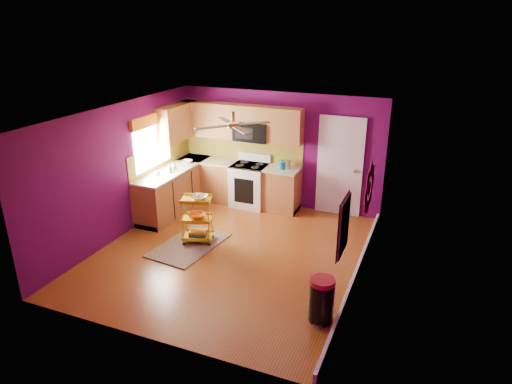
% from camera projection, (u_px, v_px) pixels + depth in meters
% --- Properties ---
extents(ground, '(5.00, 5.00, 0.00)m').
position_uv_depth(ground, '(231.00, 253.00, 8.14)').
color(ground, brown).
rests_on(ground, ground).
extents(room_envelope, '(4.54, 5.04, 2.52)m').
position_uv_depth(room_envelope, '(230.00, 166.00, 7.54)').
color(room_envelope, '#570A4D').
rests_on(room_envelope, ground).
extents(lower_cabinets, '(2.81, 2.31, 0.94)m').
position_uv_depth(lower_cabinets, '(210.00, 187.00, 10.03)').
color(lower_cabinets, brown).
rests_on(lower_cabinets, ground).
extents(electric_range, '(0.76, 0.66, 1.13)m').
position_uv_depth(electric_range, '(250.00, 185.00, 10.04)').
color(electric_range, white).
rests_on(electric_range, ground).
extents(upper_cabinetry, '(2.80, 2.30, 1.26)m').
position_uv_depth(upper_cabinetry, '(220.00, 123.00, 9.81)').
color(upper_cabinetry, brown).
rests_on(upper_cabinetry, ground).
extents(left_window, '(0.08, 1.35, 1.08)m').
position_uv_depth(left_window, '(152.00, 134.00, 9.21)').
color(left_window, white).
rests_on(left_window, ground).
extents(panel_door, '(0.95, 0.11, 2.15)m').
position_uv_depth(panel_door, '(340.00, 168.00, 9.42)').
color(panel_door, white).
rests_on(panel_door, ground).
extents(right_wall_art, '(0.04, 2.74, 1.04)m').
position_uv_depth(right_wall_art, '(359.00, 203.00, 6.54)').
color(right_wall_art, black).
rests_on(right_wall_art, ground).
extents(ceiling_fan, '(1.01, 1.01, 0.26)m').
position_uv_depth(ceiling_fan, '(233.00, 125.00, 7.49)').
color(ceiling_fan, '#BF8C3F').
rests_on(ceiling_fan, ground).
extents(shag_rug, '(1.08, 1.59, 0.02)m').
position_uv_depth(shag_rug, '(189.00, 245.00, 8.40)').
color(shag_rug, black).
rests_on(shag_rug, ground).
extents(rolling_cart, '(0.63, 0.54, 0.97)m').
position_uv_depth(rolling_cart, '(198.00, 218.00, 8.37)').
color(rolling_cart, gold).
rests_on(rolling_cart, ground).
extents(trash_can, '(0.42, 0.43, 0.66)m').
position_uv_depth(trash_can, '(322.00, 300.00, 6.24)').
color(trash_can, black).
rests_on(trash_can, ground).
extents(teal_kettle, '(0.18, 0.18, 0.21)m').
position_uv_depth(teal_kettle, '(282.00, 165.00, 9.60)').
color(teal_kettle, '#137992').
rests_on(teal_kettle, lower_cabinets).
extents(toaster, '(0.22, 0.15, 0.18)m').
position_uv_depth(toaster, '(284.00, 164.00, 9.62)').
color(toaster, beige).
rests_on(toaster, lower_cabinets).
extents(soap_bottle_a, '(0.09, 0.09, 0.19)m').
position_uv_depth(soap_bottle_a, '(169.00, 168.00, 9.37)').
color(soap_bottle_a, '#EA3F72').
rests_on(soap_bottle_a, lower_cabinets).
extents(soap_bottle_b, '(0.13, 0.13, 0.17)m').
position_uv_depth(soap_bottle_b, '(173.00, 166.00, 9.55)').
color(soap_bottle_b, white).
rests_on(soap_bottle_b, lower_cabinets).
extents(counter_dish, '(0.23, 0.23, 0.06)m').
position_uv_depth(counter_dish, '(187.00, 162.00, 10.01)').
color(counter_dish, white).
rests_on(counter_dish, lower_cabinets).
extents(counter_cup, '(0.11, 0.11, 0.09)m').
position_uv_depth(counter_cup, '(157.00, 173.00, 9.23)').
color(counter_cup, white).
rests_on(counter_cup, lower_cabinets).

